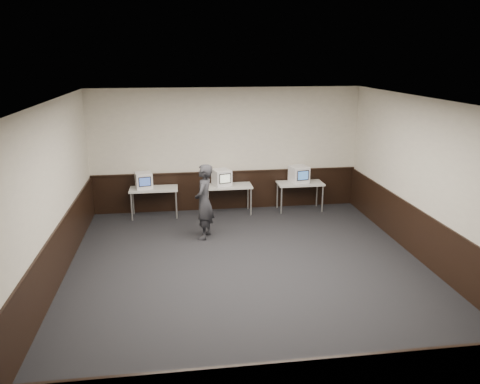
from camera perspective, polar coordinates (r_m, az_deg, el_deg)
name	(u,v)px	position (r m, az deg, el deg)	size (l,w,h in m)	color
floor	(251,274)	(8.96, 1.29, -9.96)	(8.00, 8.00, 0.00)	black
ceiling	(252,102)	(8.07, 1.44, 10.86)	(8.00, 8.00, 0.00)	white
back_wall	(226,150)	(12.23, -1.66, 5.16)	(7.00, 7.00, 0.00)	silver
front_wall	(317,307)	(4.77, 9.35, -13.68)	(7.00, 7.00, 0.00)	silver
left_wall	(47,201)	(8.56, -22.45, -1.01)	(8.00, 8.00, 0.00)	silver
right_wall	(434,186)	(9.57, 22.53, 0.73)	(8.00, 8.00, 0.00)	silver
wainscot_back	(227,191)	(12.47, -1.61, 0.17)	(6.98, 0.04, 1.00)	black
wainscot_left	(56,260)	(8.92, -21.56, -7.77)	(0.04, 7.98, 1.00)	black
wainscot_right	(426,240)	(9.89, 21.74, -5.42)	(0.04, 7.98, 1.00)	black
wainscot_rail	(227,172)	(12.32, -1.62, 2.47)	(6.98, 0.06, 0.04)	black
desk_left	(154,191)	(12.00, -10.47, 0.14)	(1.20, 0.60, 0.75)	beige
desk_center	(228,188)	(12.06, -1.42, 0.49)	(1.20, 0.60, 0.75)	beige
desk_right	(300,185)	(12.41, 7.33, 0.82)	(1.20, 0.60, 0.75)	beige
emac_left	(144,180)	(11.97, -11.66, 1.39)	(0.48, 0.49, 0.40)	white
emac_center	(222,177)	(11.99, -2.24, 1.79)	(0.53, 0.54, 0.42)	white
emac_right	(299,174)	(12.37, 7.20, 2.16)	(0.52, 0.54, 0.44)	white
person	(204,202)	(10.39, -4.41, -1.19)	(0.62, 0.41, 1.70)	#25262A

